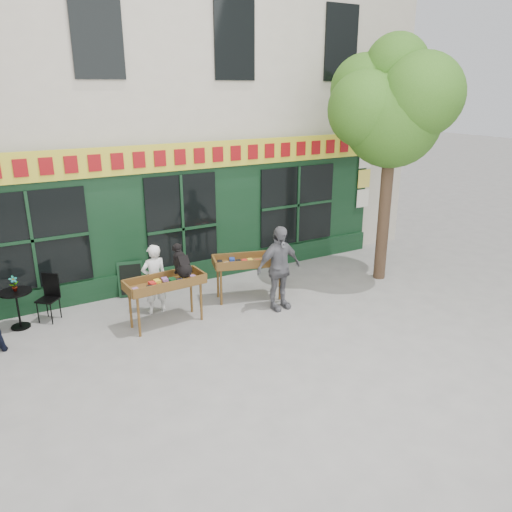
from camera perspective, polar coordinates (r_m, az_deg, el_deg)
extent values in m
plane|color=slate|center=(10.15, -3.13, -7.32)|extent=(80.00, 80.00, 0.00)
cube|color=beige|center=(14.75, -14.76, 20.27)|extent=(14.00, 7.00, 10.00)
cube|color=black|center=(11.69, -8.63, 4.39)|extent=(11.00, 0.16, 3.20)
cube|color=yellow|center=(11.32, -8.75, 11.14)|extent=(11.00, 0.06, 0.60)
cube|color=maroon|center=(11.29, -8.68, 11.12)|extent=(9.60, 0.03, 0.34)
cube|color=black|center=(12.00, -8.15, -1.96)|extent=(11.00, 0.10, 0.50)
cube|color=black|center=(11.67, -8.39, 3.10)|extent=(1.70, 0.05, 2.50)
cube|color=black|center=(10.92, -24.22, 1.64)|extent=(2.20, 0.05, 2.00)
cube|color=black|center=(13.08, 4.76, 5.83)|extent=(2.20, 0.05, 2.00)
cube|color=silver|center=(14.41, 12.09, 6.48)|extent=(0.42, 0.02, 0.50)
cube|color=#E5D14C|center=(14.30, 12.24, 8.63)|extent=(0.42, 0.02, 0.50)
cube|color=silver|center=(14.22, 12.40, 10.81)|extent=(0.42, 0.02, 0.50)
cylinder|color=#382619|center=(12.18, 14.50, 5.55)|extent=(0.28, 0.28, 3.60)
sphere|color=#2B5C15|center=(11.91, 15.30, 14.95)|extent=(2.20, 2.20, 2.20)
sphere|color=#2B5C15|center=(12.60, 16.80, 16.37)|extent=(1.80, 1.80, 1.80)
sphere|color=#2B5C15|center=(11.64, 12.48, 16.08)|extent=(1.70, 1.70, 1.70)
sphere|color=#2B5C15|center=(11.62, 18.41, 17.08)|extent=(1.80, 1.80, 1.80)
sphere|color=#2B5C15|center=(12.13, 12.41, 18.07)|extent=(1.60, 1.60, 1.60)
sphere|color=#2B5C15|center=(12.04, 15.78, 20.20)|extent=(1.40, 1.40, 1.40)
cylinder|color=brown|center=(9.58, -13.25, -6.81)|extent=(0.05, 0.05, 0.80)
cylinder|color=brown|center=(10.04, -6.29, -5.18)|extent=(0.05, 0.05, 0.80)
cylinder|color=brown|center=(9.96, -14.15, -5.87)|extent=(0.05, 0.05, 0.80)
cylinder|color=brown|center=(10.41, -7.41, -4.35)|extent=(0.05, 0.05, 0.80)
cube|color=brown|center=(9.82, -10.34, -3.30)|extent=(1.53, 0.68, 0.05)
cube|color=brown|center=(9.54, -9.68, -3.41)|extent=(1.50, 0.14, 0.18)
cube|color=brown|center=(10.04, -11.03, -2.35)|extent=(1.50, 0.14, 0.18)
cube|color=brown|center=(9.79, -10.37, -2.97)|extent=(1.32, 0.48, 0.06)
imported|color=white|center=(10.43, -11.53, -2.58)|extent=(0.55, 0.38, 1.46)
cylinder|color=brown|center=(10.67, -4.01, -3.63)|extent=(0.05, 0.05, 0.80)
cylinder|color=brown|center=(10.93, 2.74, -3.05)|extent=(0.05, 0.05, 0.80)
cylinder|color=brown|center=(11.08, -4.37, -2.79)|extent=(0.05, 0.05, 0.80)
cylinder|color=brown|center=(11.33, 2.14, -2.25)|extent=(0.05, 0.05, 0.80)
cube|color=brown|center=(10.83, -0.85, -0.86)|extent=(1.60, 0.99, 0.05)
cube|color=brown|center=(10.54, -0.52, -0.96)|extent=(1.45, 0.47, 0.18)
cube|color=brown|center=(11.08, -1.17, 0.02)|extent=(1.45, 0.47, 0.18)
cube|color=brown|center=(10.81, -0.85, -0.56)|extent=(1.36, 0.76, 0.06)
imported|color=#5D5D63|center=(10.35, 2.61, -1.39)|extent=(1.07, 0.50, 1.79)
cylinder|color=black|center=(10.85, -25.27, -7.30)|extent=(0.36, 0.36, 0.03)
cylinder|color=black|center=(10.71, -25.53, -5.56)|extent=(0.04, 0.04, 0.72)
cylinder|color=black|center=(10.57, -25.81, -3.72)|extent=(0.60, 0.60, 0.03)
cube|color=black|center=(10.76, -22.71, -4.64)|extent=(0.51, 0.51, 0.03)
cube|color=black|center=(10.80, -22.38, -3.08)|extent=(0.29, 0.26, 0.50)
cylinder|color=black|center=(10.82, -23.66, -5.96)|extent=(0.02, 0.02, 0.44)
cylinder|color=black|center=(10.66, -22.34, -6.17)|extent=(0.02, 0.02, 0.44)
cylinder|color=black|center=(11.04, -22.78, -5.36)|extent=(0.02, 0.02, 0.44)
cylinder|color=black|center=(10.88, -21.47, -5.54)|extent=(0.02, 0.02, 0.44)
imported|color=gray|center=(10.52, -25.94, -2.86)|extent=(0.19, 0.16, 0.31)
cube|color=black|center=(11.46, -14.12, -2.57)|extent=(0.59, 0.30, 0.79)
cube|color=black|center=(11.45, -14.09, -2.60)|extent=(0.48, 0.26, 0.65)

